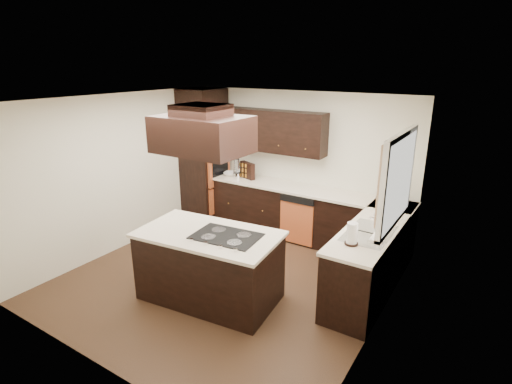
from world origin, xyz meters
TOP-DOWN VIEW (x-y plane):
  - floor at (0.00, 0.00)m, footprint 4.20×4.20m
  - ceiling at (0.00, 0.00)m, footprint 4.20×4.20m
  - wall_back at (0.00, 2.11)m, footprint 4.20×0.02m
  - wall_front at (0.00, -2.11)m, footprint 4.20×0.02m
  - wall_left at (-2.11, 0.00)m, footprint 0.02×4.20m
  - wall_right at (2.11, 0.00)m, footprint 0.02×4.20m
  - oven_column at (-1.78, 1.71)m, footprint 0.65×0.75m
  - wall_oven_face at (-1.43, 1.71)m, footprint 0.05×0.62m
  - base_cabinets_back at (0.03, 1.80)m, footprint 2.93×0.60m
  - base_cabinets_right at (1.80, 0.90)m, footprint 0.60×2.40m
  - countertop_back at (0.03, 1.79)m, footprint 2.93×0.63m
  - countertop_right at (1.79, 0.90)m, footprint 0.63×2.40m
  - upper_cabinets at (-0.43, 1.93)m, footprint 2.00×0.34m
  - dishwasher_front at (0.33, 1.50)m, footprint 0.60×0.05m
  - window_frame at (2.07, 0.55)m, footprint 0.06×1.32m
  - window_pane at (2.10, 0.55)m, footprint 0.00×1.20m
  - curtain_left at (2.01, 0.13)m, footprint 0.02×0.34m
  - curtain_right at (2.01, 0.97)m, footprint 0.02×0.34m
  - sink_rim at (1.80, 0.55)m, footprint 0.52×0.84m
  - island at (0.10, -0.51)m, footprint 1.80×1.11m
  - island_top at (0.10, -0.51)m, footprint 1.87×1.18m
  - cooktop at (0.36, -0.48)m, footprint 0.86×0.62m
  - range_hood at (0.10, -0.55)m, footprint 1.05×0.72m
  - hood_duct at (0.10, -0.55)m, footprint 0.55×0.50m
  - blender_base at (-1.01, 1.70)m, footprint 0.15×0.15m
  - blender_pitcher at (-1.01, 1.70)m, footprint 0.13×0.13m
  - spice_rack at (-0.85, 1.81)m, footprint 0.36×0.22m
  - mixing_bowl at (-1.21, 1.78)m, footprint 0.34×0.34m
  - soap_bottle at (1.76, 1.03)m, footprint 0.11×0.11m
  - paper_towel at (1.72, 0.12)m, footprint 0.16×0.16m

SIDE VIEW (x-z plane):
  - floor at x=0.00m, z-range -0.02..0.00m
  - dishwasher_front at x=0.33m, z-range 0.04..0.76m
  - base_cabinets_back at x=0.03m, z-range 0.00..0.88m
  - base_cabinets_right at x=1.80m, z-range 0.00..0.88m
  - island at x=0.10m, z-range 0.00..0.88m
  - countertop_back at x=0.03m, z-range 0.88..0.92m
  - countertop_right at x=1.79m, z-range 0.88..0.92m
  - island_top at x=0.10m, z-range 0.88..0.92m
  - sink_rim at x=1.80m, z-range 0.92..0.93m
  - cooktop at x=0.36m, z-range 0.92..0.93m
  - mixing_bowl at x=-1.21m, z-range 0.92..0.99m
  - blender_base at x=-1.01m, z-range 0.92..1.02m
  - soap_bottle at x=1.76m, z-range 0.92..1.11m
  - paper_towel at x=1.72m, z-range 0.92..1.19m
  - oven_column at x=-1.78m, z-range 0.00..2.12m
  - spice_rack at x=-0.85m, z-range 0.92..1.22m
  - wall_oven_face at x=-1.43m, z-range 0.73..1.51m
  - blender_pitcher at x=-1.01m, z-range 1.02..1.28m
  - wall_back at x=0.00m, z-range 0.00..2.50m
  - wall_front at x=0.00m, z-range 0.00..2.50m
  - wall_left at x=-2.11m, z-range 0.00..2.50m
  - wall_right at x=2.11m, z-range 0.00..2.50m
  - window_frame at x=2.07m, z-range 1.09..2.21m
  - window_pane at x=2.10m, z-range 1.15..2.15m
  - curtain_left at x=2.01m, z-range 1.25..2.15m
  - curtain_right at x=2.01m, z-range 1.25..2.15m
  - upper_cabinets at x=-0.43m, z-range 1.45..2.17m
  - range_hood at x=0.10m, z-range 1.95..2.37m
  - hood_duct at x=0.10m, z-range 2.37..2.50m
  - ceiling at x=0.00m, z-range 2.50..2.52m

